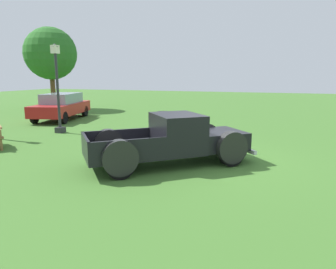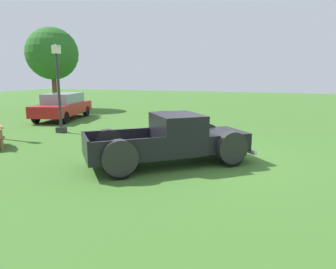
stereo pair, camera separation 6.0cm
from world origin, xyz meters
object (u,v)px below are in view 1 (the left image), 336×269
at_px(oak_tree_west, 51,54).
at_px(sedan_distant_b, 61,106).
at_px(pickup_truck_foreground, 179,140).
at_px(lamp_post_far, 58,87).
at_px(trash_can, 163,122).

bearing_deg(oak_tree_west, sedan_distant_b, -136.35).
height_order(pickup_truck_foreground, oak_tree_west, oak_tree_west).
relative_size(lamp_post_far, trash_can, 4.16).
bearing_deg(sedan_distant_b, trash_can, -104.35).
height_order(sedan_distant_b, trash_can, sedan_distant_b).
relative_size(trash_can, oak_tree_west, 0.16).
bearing_deg(lamp_post_far, trash_can, -67.93).
height_order(sedan_distant_b, oak_tree_west, oak_tree_west).
height_order(lamp_post_far, oak_tree_west, oak_tree_west).
bearing_deg(sedan_distant_b, lamp_post_far, -142.69).
relative_size(pickup_truck_foreground, sedan_distant_b, 0.98).
xyz_separation_m(sedan_distant_b, trash_can, (-1.82, -7.13, -0.33)).
distance_m(pickup_truck_foreground, lamp_post_far, 7.42).
distance_m(pickup_truck_foreground, oak_tree_west, 17.95).
bearing_deg(pickup_truck_foreground, oak_tree_west, 51.10).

